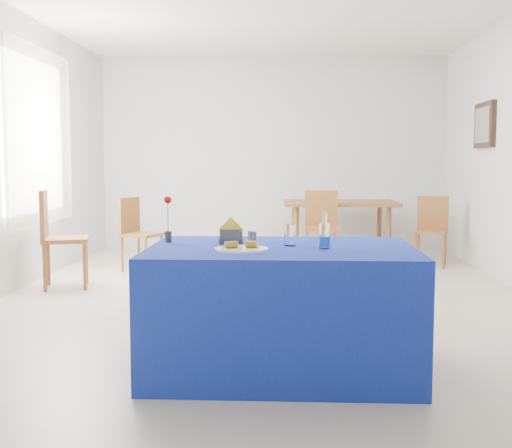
# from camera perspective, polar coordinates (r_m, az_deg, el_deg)

# --- Properties ---
(floor) EXTENTS (7.00, 7.00, 0.00)m
(floor) POSITION_cam_1_polar(r_m,az_deg,el_deg) (6.06, 0.77, -6.63)
(floor) COLOR beige
(floor) RESTS_ON ground
(room_shell) EXTENTS (7.00, 7.00, 7.00)m
(room_shell) POSITION_cam_1_polar(r_m,az_deg,el_deg) (5.95, 0.79, 10.09)
(room_shell) COLOR silver
(room_shell) RESTS_ON ground
(window_pane) EXTENTS (0.04, 1.50, 1.60)m
(window_pane) POSITION_cam_1_polar(r_m,az_deg,el_deg) (7.24, -19.11, 7.39)
(window_pane) COLOR white
(window_pane) RESTS_ON room_shell
(curtain) EXTENTS (0.04, 1.75, 1.85)m
(curtain) POSITION_cam_1_polar(r_m,az_deg,el_deg) (7.21, -18.59, 7.41)
(curtain) COLOR white
(curtain) RESTS_ON room_shell
(picture_frame) EXTENTS (0.06, 0.64, 0.52)m
(picture_frame) POSITION_cam_1_polar(r_m,az_deg,el_deg) (7.87, 19.67, 8.28)
(picture_frame) COLOR black
(picture_frame) RESTS_ON room_shell
(picture_art) EXTENTS (0.02, 0.52, 0.40)m
(picture_art) POSITION_cam_1_polar(r_m,az_deg,el_deg) (7.86, 19.50, 8.29)
(picture_art) COLOR #998C66
(picture_art) RESTS_ON room_shell
(plate) EXTENTS (0.31, 0.31, 0.01)m
(plate) POSITION_cam_1_polar(r_m,az_deg,el_deg) (3.72, -1.29, -2.26)
(plate) COLOR white
(plate) RESTS_ON blue_table
(drinking_glass) EXTENTS (0.07, 0.07, 0.13)m
(drinking_glass) POSITION_cam_1_polar(r_m,az_deg,el_deg) (3.94, 3.01, -0.99)
(drinking_glass) COLOR white
(drinking_glass) RESTS_ON blue_table
(salt_shaker) EXTENTS (0.03, 0.03, 0.08)m
(salt_shaker) POSITION_cam_1_polar(r_m,az_deg,el_deg) (4.00, -0.51, -1.21)
(salt_shaker) COLOR gray
(salt_shaker) RESTS_ON blue_table
(pepper_shaker) EXTENTS (0.03, 0.03, 0.08)m
(pepper_shaker) POSITION_cam_1_polar(r_m,az_deg,el_deg) (3.96, -0.19, -1.28)
(pepper_shaker) COLOR #5C5C61
(pepper_shaker) RESTS_ON blue_table
(blue_table) EXTENTS (1.60, 1.10, 0.76)m
(blue_table) POSITION_cam_1_polar(r_m,az_deg,el_deg) (3.96, 2.23, -7.50)
(blue_table) COLOR navy
(blue_table) RESTS_ON floor
(water_bottle) EXTENTS (0.07, 0.07, 0.21)m
(water_bottle) POSITION_cam_1_polar(r_m,az_deg,el_deg) (3.84, 6.11, -1.09)
(water_bottle) COLOR white
(water_bottle) RESTS_ON blue_table
(napkin_holder) EXTENTS (0.16, 0.07, 0.17)m
(napkin_holder) POSITION_cam_1_polar(r_m,az_deg,el_deg) (4.03, -2.22, -1.07)
(napkin_holder) COLOR #3B3B40
(napkin_holder) RESTS_ON blue_table
(rose_vase) EXTENTS (0.05, 0.05, 0.30)m
(rose_vase) POSITION_cam_1_polar(r_m,az_deg,el_deg) (4.14, -7.83, 0.35)
(rose_vase) COLOR #292A2F
(rose_vase) RESTS_ON blue_table
(oak_table) EXTENTS (1.53, 1.01, 0.76)m
(oak_table) POSITION_cam_1_polar(r_m,az_deg,el_deg) (8.73, 7.45, 1.52)
(oak_table) COLOR brown
(oak_table) RESTS_ON floor
(chair_bg_left) EXTENTS (0.42, 0.42, 0.92)m
(chair_bg_left) POSITION_cam_1_polar(r_m,az_deg,el_deg) (8.06, 5.82, 0.19)
(chair_bg_left) COLOR #92582A
(chair_bg_left) RESTS_ON floor
(chair_bg_right) EXTENTS (0.48, 0.48, 0.86)m
(chair_bg_right) POSITION_cam_1_polar(r_m,az_deg,el_deg) (8.24, 15.35, -0.13)
(chair_bg_right) COLOR #92582A
(chair_bg_right) RESTS_ON floor
(chair_win_a) EXTENTS (0.55, 0.55, 1.00)m
(chair_win_a) POSITION_cam_1_polar(r_m,az_deg,el_deg) (6.78, -17.37, -0.66)
(chair_win_a) COLOR #92582A
(chair_win_a) RESTS_ON floor
(chair_win_b) EXTENTS (0.50, 0.50, 0.86)m
(chair_win_b) POSITION_cam_1_polar(r_m,az_deg,el_deg) (7.69, -10.60, -0.39)
(chair_win_b) COLOR #92582A
(chair_win_b) RESTS_ON floor
(banana_pieces) EXTENTS (0.20, 0.09, 0.04)m
(banana_pieces) POSITION_cam_1_polar(r_m,az_deg,el_deg) (3.72, -1.28, -1.83)
(banana_pieces) COLOR yellow
(banana_pieces) RESTS_ON plate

